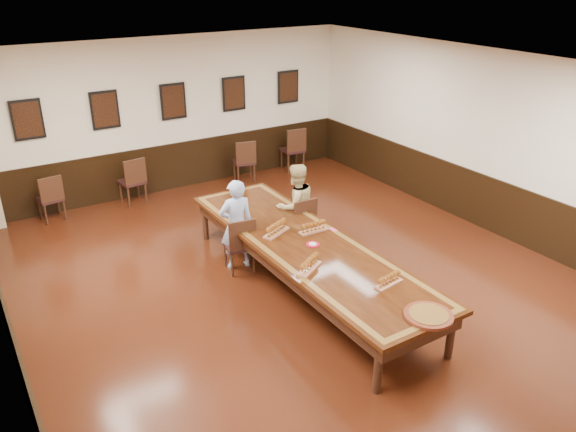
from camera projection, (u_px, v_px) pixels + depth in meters
floor at (306, 288)px, 8.51m from camera, size 8.00×10.00×0.02m
ceiling at (309, 73)px, 7.19m from camera, size 8.00×10.00×0.02m
wall_back at (173, 115)px, 11.71m from camera, size 8.00×0.02×3.20m
wall_right at (497, 145)px, 9.80m from camera, size 0.02×10.00×3.20m
chair_man at (239, 243)px, 8.83m from camera, size 0.51×0.54×0.94m
chair_woman at (299, 222)px, 9.52m from camera, size 0.44×0.48×0.95m
spare_chair_a at (50, 197)px, 10.59m from camera, size 0.48×0.52×0.91m
spare_chair_b at (132, 180)px, 11.36m from camera, size 0.51×0.55×0.97m
spare_chair_c at (244, 160)px, 12.51m from camera, size 0.56×0.59×0.96m
spare_chair_d at (293, 148)px, 13.20m from camera, size 0.55×0.59×1.03m
person_man at (236, 225)px, 8.79m from camera, size 0.60×0.44×1.49m
person_woman at (296, 206)px, 9.49m from camera, size 0.74×0.57×1.48m
pink_phone at (333, 230)px, 8.61m from camera, size 0.07×0.15×0.01m
wainscoting at (306, 258)px, 8.30m from camera, size 8.00×10.00×1.00m
conference_table at (306, 252)px, 8.25m from camera, size 1.40×5.00×0.76m
posters at (173, 101)px, 11.53m from camera, size 6.14×0.04×0.74m
flight_a at (276, 229)px, 8.45m from camera, size 0.52×0.35×0.19m
flight_b at (313, 227)px, 8.52m from camera, size 0.46×0.15×0.17m
flight_c at (309, 264)px, 7.46m from camera, size 0.49×0.36×0.18m
flight_d at (389, 280)px, 7.11m from camera, size 0.44×0.19×0.16m
red_plate_grp at (313, 245)px, 8.14m from camera, size 0.20×0.20×0.03m
carved_platter at (429, 315)px, 6.48m from camera, size 0.59×0.59×0.05m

